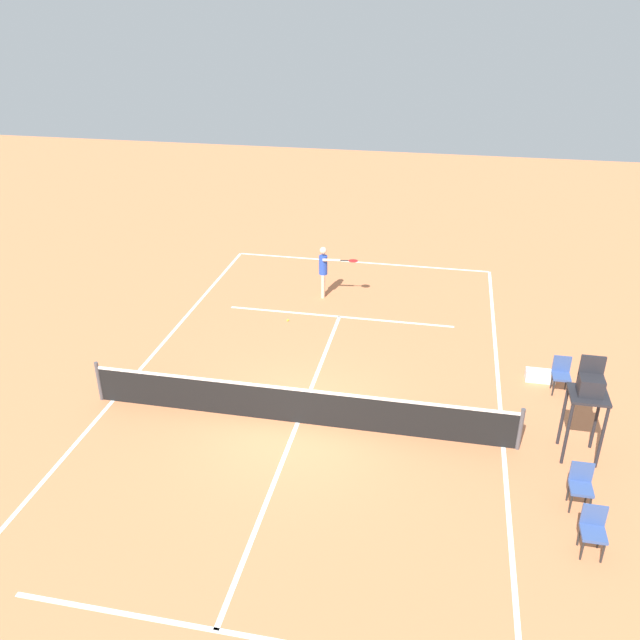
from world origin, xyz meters
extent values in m
plane|color=#D37A4C|center=(0.00, 0.00, 0.00)|extent=(60.00, 60.00, 0.00)
cube|color=white|center=(0.00, -10.54, 0.00)|extent=(9.53, 0.10, 0.01)
cube|color=white|center=(-4.76, 0.00, 0.00)|extent=(0.10, 21.08, 0.01)
cube|color=white|center=(4.76, 0.00, 0.00)|extent=(0.10, 21.08, 0.01)
cube|color=white|center=(0.00, -5.80, 0.00)|extent=(7.15, 0.10, 0.01)
cube|color=white|center=(0.00, 5.80, 0.00)|extent=(7.15, 0.10, 0.01)
cube|color=white|center=(0.00, 0.00, 0.00)|extent=(0.10, 11.59, 0.01)
cylinder|color=#4C4C51|center=(-5.06, 0.00, 0.54)|extent=(0.10, 0.10, 1.07)
cylinder|color=#4C4C51|center=(5.06, 0.00, 0.54)|extent=(0.10, 0.10, 1.07)
cube|color=black|center=(0.00, 0.00, 0.46)|extent=(10.13, 0.03, 0.91)
cube|color=white|center=(0.00, 0.00, 0.93)|extent=(10.13, 0.04, 0.06)
cylinder|color=beige|center=(0.82, -7.32, 0.41)|extent=(0.12, 0.12, 0.82)
cylinder|color=beige|center=(0.79, -7.12, 0.41)|extent=(0.12, 0.12, 0.82)
cylinder|color=#2647B7|center=(0.81, -7.22, 1.14)|extent=(0.28, 0.28, 0.64)
sphere|color=beige|center=(0.81, -7.22, 1.64)|extent=(0.23, 0.23, 0.23)
cylinder|color=beige|center=(0.83, -7.40, 1.17)|extent=(0.09, 0.09, 0.57)
cylinder|color=beige|center=(0.50, -7.07, 1.39)|extent=(0.58, 0.16, 0.09)
cylinder|color=black|center=(0.09, -7.12, 1.39)|extent=(0.26, 0.07, 0.04)
ellipsoid|color=red|center=(-0.20, -7.15, 1.39)|extent=(0.35, 0.32, 0.04)
sphere|color=#CCE033|center=(1.53, -5.17, 0.03)|extent=(0.07, 0.07, 0.07)
cylinder|color=#232328|center=(-6.67, 0.32, 0.78)|extent=(0.07, 0.07, 1.55)
cylinder|color=#232328|center=(-5.97, 0.32, 0.78)|extent=(0.07, 0.07, 1.55)
cylinder|color=#232328|center=(-6.67, -0.38, 0.78)|extent=(0.07, 0.07, 1.55)
cylinder|color=#232328|center=(-5.97, -0.38, 0.78)|extent=(0.07, 0.07, 1.55)
cube|color=#232328|center=(-6.32, -0.03, 1.58)|extent=(0.80, 0.80, 0.06)
cube|color=#232328|center=(-6.32, -0.03, 1.81)|extent=(0.50, 0.44, 0.40)
cube|color=#232328|center=(-6.32, -0.23, 2.16)|extent=(0.50, 0.06, 0.50)
cylinder|color=#262626|center=(-6.28, 1.88, 0.23)|extent=(0.04, 0.04, 0.45)
cylinder|color=#262626|center=(-5.93, 1.88, 0.23)|extent=(0.04, 0.04, 0.45)
cylinder|color=#262626|center=(-6.28, 1.53, 0.23)|extent=(0.04, 0.04, 0.45)
cylinder|color=#262626|center=(-5.93, 1.53, 0.23)|extent=(0.04, 0.04, 0.45)
cube|color=#38518C|center=(-6.11, 1.70, 0.48)|extent=(0.44, 0.44, 0.06)
cube|color=#38518C|center=(-6.11, 1.48, 0.73)|extent=(0.44, 0.04, 0.44)
cylinder|color=#262626|center=(-6.43, -2.42, 0.23)|extent=(0.04, 0.04, 0.45)
cylinder|color=#262626|center=(-6.08, -2.42, 0.23)|extent=(0.04, 0.04, 0.45)
cylinder|color=#262626|center=(-6.43, -2.77, 0.23)|extent=(0.04, 0.04, 0.45)
cylinder|color=#262626|center=(-6.08, -2.77, 0.23)|extent=(0.04, 0.04, 0.45)
cube|color=#38518C|center=(-6.26, -2.59, 0.48)|extent=(0.44, 0.44, 0.06)
cube|color=#38518C|center=(-6.26, -2.81, 0.73)|extent=(0.44, 0.04, 0.44)
cylinder|color=#262626|center=(-6.32, 3.09, 0.23)|extent=(0.04, 0.04, 0.45)
cylinder|color=#262626|center=(-5.97, 3.09, 0.23)|extent=(0.04, 0.04, 0.45)
cylinder|color=#262626|center=(-6.32, 2.74, 0.23)|extent=(0.04, 0.04, 0.45)
cylinder|color=#262626|center=(-5.97, 2.74, 0.23)|extent=(0.04, 0.04, 0.45)
cube|color=#38518C|center=(-6.14, 2.91, 0.48)|extent=(0.44, 0.44, 0.06)
cube|color=#38518C|center=(-6.14, 2.69, 0.73)|extent=(0.44, 0.04, 0.44)
cube|color=white|center=(-5.84, -3.09, 0.15)|extent=(0.76, 0.32, 0.30)
camera|label=1|loc=(-3.06, 12.48, 9.18)|focal=36.73mm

